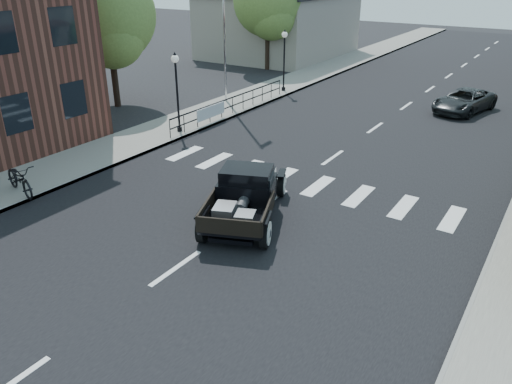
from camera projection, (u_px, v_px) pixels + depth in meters
The scene contains 14 objects.
ground at pixel (239, 224), 15.77m from camera, with size 120.00×120.00×0.00m, color black.
road at pixel (395, 114), 27.22m from camera, with size 14.00×80.00×0.02m, color black.
road_markings at pixel (360, 139), 23.40m from camera, with size 12.00×60.00×0.06m, color silver, non-canonical shape.
sidewalk_left at pixel (263, 93), 31.37m from camera, with size 3.00×80.00×0.15m, color gray.
low_building_left at pixel (279, 26), 43.48m from camera, with size 10.00×12.00×5.00m, color #9F9686.
railing at pixel (233, 104), 26.72m from camera, with size 0.08×10.00×1.00m, color black, non-canonical shape.
banner at pixel (211, 116), 25.24m from camera, with size 0.04×2.20×0.60m, color silver, non-canonical shape.
lamp_post_b at pixel (177, 93), 23.25m from camera, with size 0.36×0.36×3.72m, color black, non-canonical shape.
lamp_post_c at pixel (284, 61), 30.88m from camera, with size 0.36×0.36×3.72m, color black, non-canonical shape.
big_tree_near at pixel (110, 38), 27.18m from camera, with size 5.17×5.17×7.59m, color #567331, non-canonical shape.
big_tree_far at pixel (268, 18), 37.14m from camera, with size 5.13×5.13×7.54m, color #567331, non-canonical shape.
hotrod_pickup at pixel (245, 194), 15.83m from camera, with size 2.27×4.87×1.69m, color black, non-canonical shape.
second_car at pixel (464, 101), 27.40m from camera, with size 2.04×4.41×1.23m, color black.
motorcycle at pixel (19, 179), 17.30m from camera, with size 0.74×2.11×1.11m, color black.
Camera 1 is at (7.99, -11.38, 7.52)m, focal length 35.00 mm.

